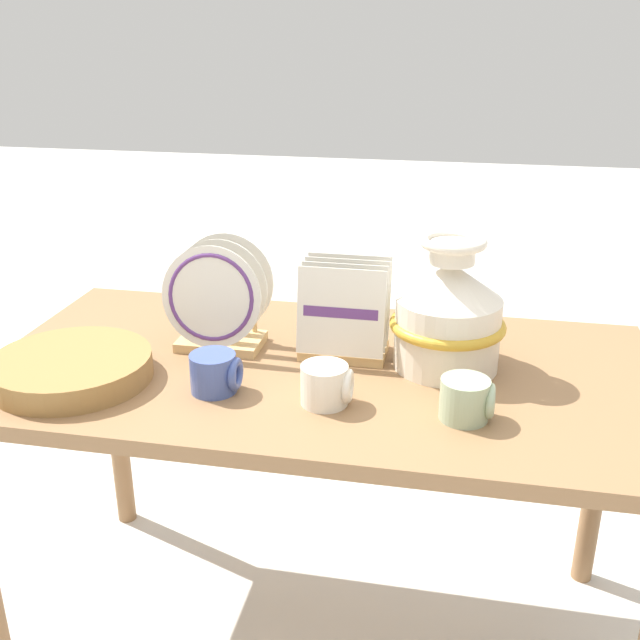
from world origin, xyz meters
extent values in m
plane|color=beige|center=(0.00, 0.00, 0.00)|extent=(14.00, 14.00, 0.00)
cube|color=olive|center=(0.00, 0.00, 0.74)|extent=(1.49, 0.77, 0.03)
cylinder|color=olive|center=(-0.69, 0.33, 0.36)|extent=(0.06, 0.06, 0.72)
cylinder|color=olive|center=(0.69, 0.33, 0.36)|extent=(0.06, 0.06, 0.72)
cylinder|color=silver|center=(0.27, 0.05, 0.84)|extent=(0.23, 0.23, 0.16)
cone|color=silver|center=(0.27, 0.05, 0.96)|extent=(0.23, 0.23, 0.08)
cylinder|color=silver|center=(0.27, 0.05, 1.02)|extent=(0.10, 0.10, 0.05)
torus|color=silver|center=(0.27, 0.05, 1.04)|extent=(0.14, 0.14, 0.02)
torus|color=gold|center=(0.27, 0.05, 0.86)|extent=(0.25, 0.25, 0.02)
cube|color=tan|center=(-0.25, 0.06, 0.77)|extent=(0.19, 0.13, 0.02)
cylinder|color=tan|center=(-0.32, 0.11, 0.81)|extent=(0.01, 0.01, 0.07)
cylinder|color=tan|center=(-0.18, 0.11, 0.81)|extent=(0.01, 0.01, 0.07)
cylinder|color=silver|center=(-0.25, 0.01, 0.90)|extent=(0.23, 0.04, 0.23)
torus|color=#5B3375|center=(-0.25, 0.01, 0.90)|extent=(0.20, 0.04, 0.20)
cylinder|color=silver|center=(-0.25, 0.06, 0.90)|extent=(0.23, 0.04, 0.23)
cylinder|color=silver|center=(-0.25, 0.11, 0.90)|extent=(0.23, 0.04, 0.23)
cube|color=tan|center=(0.04, 0.07, 0.77)|extent=(0.19, 0.13, 0.02)
cylinder|color=tan|center=(-0.03, 0.12, 0.81)|extent=(0.01, 0.01, 0.07)
cylinder|color=tan|center=(0.11, 0.12, 0.81)|extent=(0.01, 0.01, 0.07)
cube|color=silver|center=(0.04, 0.02, 0.88)|extent=(0.20, 0.04, 0.19)
cube|color=silver|center=(0.04, 0.06, 0.88)|extent=(0.20, 0.04, 0.19)
cube|color=silver|center=(0.04, 0.09, 0.88)|extent=(0.20, 0.04, 0.19)
cube|color=silver|center=(0.04, 0.13, 0.88)|extent=(0.20, 0.04, 0.19)
cube|color=#5B3375|center=(0.04, 0.02, 0.88)|extent=(0.17, 0.01, 0.02)
cylinder|color=olive|center=(-0.51, -0.17, 0.76)|extent=(0.34, 0.34, 0.01)
cylinder|color=olive|center=(-0.51, -0.17, 0.77)|extent=(0.34, 0.34, 0.01)
cylinder|color=olive|center=(-0.51, -0.17, 0.78)|extent=(0.34, 0.34, 0.01)
cylinder|color=olive|center=(-0.51, -0.17, 0.79)|extent=(0.34, 0.34, 0.01)
cylinder|color=olive|center=(-0.51, -0.17, 0.80)|extent=(0.34, 0.34, 0.01)
cylinder|color=olive|center=(-0.51, -0.17, 0.81)|extent=(0.34, 0.34, 0.01)
cylinder|color=silver|center=(0.04, -0.17, 0.80)|extent=(0.10, 0.10, 0.08)
torus|color=silver|center=(0.09, -0.17, 0.80)|extent=(0.02, 0.07, 0.07)
cylinder|color=#9EB28E|center=(0.32, -0.18, 0.80)|extent=(0.10, 0.10, 0.08)
torus|color=#9EB28E|center=(0.37, -0.18, 0.80)|extent=(0.02, 0.07, 0.07)
cylinder|color=#42569E|center=(-0.19, -0.16, 0.80)|extent=(0.10, 0.10, 0.08)
torus|color=#42569E|center=(-0.14, -0.16, 0.80)|extent=(0.02, 0.07, 0.07)
camera|label=1|loc=(0.30, -1.48, 1.48)|focal=42.00mm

